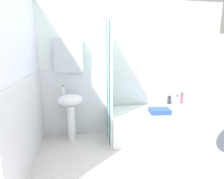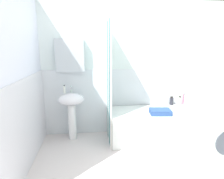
{
  "view_description": "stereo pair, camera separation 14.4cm",
  "coord_description": "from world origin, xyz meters",
  "px_view_note": "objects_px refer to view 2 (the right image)",
  "views": [
    {
      "loc": [
        -0.85,
        -2.11,
        1.58
      ],
      "look_at": [
        -0.36,
        0.78,
        0.93
      ],
      "focal_mm": 30.25,
      "sensor_mm": 36.0,
      "label": 1
    },
    {
      "loc": [
        -0.7,
        -2.13,
        1.58
      ],
      "look_at": [
        -0.36,
        0.78,
        0.93
      ],
      "focal_mm": 30.25,
      "sensor_mm": 36.0,
      "label": 2
    }
  ],
  "objects_px": {
    "lotion_bottle": "(179,101)",
    "washer_dryer_stack": "(216,104)",
    "conditioner_bottle": "(184,99)",
    "bathtub": "(154,124)",
    "soap_dispenser": "(64,90)",
    "sink": "(72,106)",
    "towel_folded": "(160,112)",
    "body_wash_bottle": "(171,101)"
  },
  "relations": [
    {
      "from": "body_wash_bottle",
      "to": "towel_folded",
      "type": "height_order",
      "value": "body_wash_bottle"
    },
    {
      "from": "body_wash_bottle",
      "to": "washer_dryer_stack",
      "type": "relative_size",
      "value": 0.09
    },
    {
      "from": "towel_folded",
      "to": "body_wash_bottle",
      "type": "bearing_deg",
      "value": 49.77
    },
    {
      "from": "conditioner_bottle",
      "to": "body_wash_bottle",
      "type": "distance_m",
      "value": 0.26
    },
    {
      "from": "conditioner_bottle",
      "to": "towel_folded",
      "type": "xyz_separation_m",
      "value": [
        -0.65,
        -0.47,
        -0.06
      ]
    },
    {
      "from": "washer_dryer_stack",
      "to": "towel_folded",
      "type": "bearing_deg",
      "value": 126.18
    },
    {
      "from": "bathtub",
      "to": "lotion_bottle",
      "type": "height_order",
      "value": "lotion_bottle"
    },
    {
      "from": "bathtub",
      "to": "body_wash_bottle",
      "type": "relative_size",
      "value": 9.65
    },
    {
      "from": "sink",
      "to": "washer_dryer_stack",
      "type": "xyz_separation_m",
      "value": [
        1.94,
        -0.99,
        0.26
      ]
    },
    {
      "from": "lotion_bottle",
      "to": "bathtub",
      "type": "bearing_deg",
      "value": -156.81
    },
    {
      "from": "sink",
      "to": "lotion_bottle",
      "type": "bearing_deg",
      "value": 2.66
    },
    {
      "from": "soap_dispenser",
      "to": "washer_dryer_stack",
      "type": "height_order",
      "value": "washer_dryer_stack"
    },
    {
      "from": "towel_folded",
      "to": "washer_dryer_stack",
      "type": "xyz_separation_m",
      "value": [
        0.48,
        -0.66,
        0.31
      ]
    },
    {
      "from": "lotion_bottle",
      "to": "towel_folded",
      "type": "relative_size",
      "value": 0.53
    },
    {
      "from": "soap_dispenser",
      "to": "conditioner_bottle",
      "type": "relative_size",
      "value": 0.69
    },
    {
      "from": "lotion_bottle",
      "to": "washer_dryer_stack",
      "type": "relative_size",
      "value": 0.1
    },
    {
      "from": "bathtub",
      "to": "conditioner_bottle",
      "type": "xyz_separation_m",
      "value": [
        0.68,
        0.28,
        0.36
      ]
    },
    {
      "from": "sink",
      "to": "conditioner_bottle",
      "type": "relative_size",
      "value": 3.83
    },
    {
      "from": "bathtub",
      "to": "washer_dryer_stack",
      "type": "height_order",
      "value": "washer_dryer_stack"
    },
    {
      "from": "washer_dryer_stack",
      "to": "soap_dispenser",
      "type": "bearing_deg",
      "value": 153.42
    },
    {
      "from": "bathtub",
      "to": "body_wash_bottle",
      "type": "xyz_separation_m",
      "value": [
        0.43,
        0.29,
        0.33
      ]
    },
    {
      "from": "sink",
      "to": "towel_folded",
      "type": "bearing_deg",
      "value": -12.81
    },
    {
      "from": "conditioner_bottle",
      "to": "towel_folded",
      "type": "relative_size",
      "value": 0.64
    },
    {
      "from": "bathtub",
      "to": "body_wash_bottle",
      "type": "height_order",
      "value": "body_wash_bottle"
    },
    {
      "from": "soap_dispenser",
      "to": "body_wash_bottle",
      "type": "distance_m",
      "value": 1.99
    },
    {
      "from": "towel_folded",
      "to": "washer_dryer_stack",
      "type": "distance_m",
      "value": 0.87
    },
    {
      "from": "bathtub",
      "to": "body_wash_bottle",
      "type": "distance_m",
      "value": 0.61
    },
    {
      "from": "soap_dispenser",
      "to": "towel_folded",
      "type": "relative_size",
      "value": 0.44
    },
    {
      "from": "conditioner_bottle",
      "to": "bathtub",
      "type": "bearing_deg",
      "value": -157.47
    },
    {
      "from": "bathtub",
      "to": "conditioner_bottle",
      "type": "distance_m",
      "value": 0.82
    },
    {
      "from": "bathtub",
      "to": "towel_folded",
      "type": "distance_m",
      "value": 0.35
    },
    {
      "from": "soap_dispenser",
      "to": "conditioner_bottle",
      "type": "bearing_deg",
      "value": 2.57
    },
    {
      "from": "sink",
      "to": "lotion_bottle",
      "type": "relative_size",
      "value": 4.63
    },
    {
      "from": "lotion_bottle",
      "to": "washer_dryer_stack",
      "type": "xyz_separation_m",
      "value": [
        -0.05,
        -1.08,
        0.26
      ]
    },
    {
      "from": "washer_dryer_stack",
      "to": "sink",
      "type": "bearing_deg",
      "value": 152.94
    },
    {
      "from": "sink",
      "to": "body_wash_bottle",
      "type": "height_order",
      "value": "sink"
    },
    {
      "from": "sink",
      "to": "body_wash_bottle",
      "type": "relative_size",
      "value": 5.07
    },
    {
      "from": "sink",
      "to": "bathtub",
      "type": "relative_size",
      "value": 0.53
    },
    {
      "from": "soap_dispenser",
      "to": "sink",
      "type": "bearing_deg",
      "value": -17.41
    },
    {
      "from": "soap_dispenser",
      "to": "conditioner_bottle",
      "type": "xyz_separation_m",
      "value": [
        2.22,
        0.1,
        -0.27
      ]
    },
    {
      "from": "lotion_bottle",
      "to": "washer_dryer_stack",
      "type": "height_order",
      "value": "washer_dryer_stack"
    },
    {
      "from": "soap_dispenser",
      "to": "bathtub",
      "type": "bearing_deg",
      "value": -6.79
    }
  ]
}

